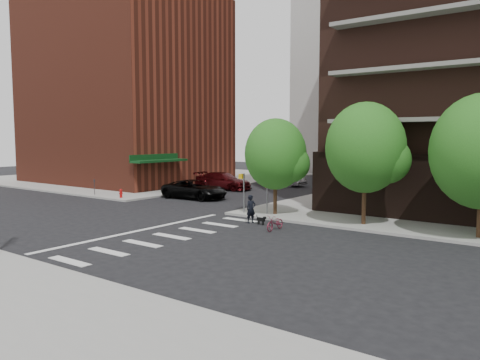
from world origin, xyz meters
The scene contains 15 objects.
ground centered at (0.00, 0.00, 0.00)m, with size 120.00×120.00×0.00m, color black.
sidewalk_nw centered at (-24.50, 23.50, 0.07)m, with size 31.00×33.00×0.15m, color gray.
crosswalk centered at (2.21, 0.00, 0.01)m, with size 3.85×13.00×0.01m.
midrise_nw centered at (-22.00, 18.00, 10.15)m, with size 21.40×15.50×20.00m.
tree_a centered at (4.00, 8.50, 4.04)m, with size 4.00×4.00×5.90m.
tree_b centered at (10.00, 8.50, 4.54)m, with size 4.50×4.50×6.65m.
pedestrian_signal centered at (2.32, 7.92, 1.85)m, with size 2.18×0.67×2.60m.
fire_hydrant centered at (-10.50, 7.80, 0.55)m, with size 0.24×0.24×0.73m.
parking_meter centered at (-14.00, 7.80, 0.96)m, with size 0.10×0.08×1.32m.
parked_car_black centered at (-5.92, 11.75, 0.79)m, with size 5.67×2.62×1.58m, color black.
parked_car_maroon centered at (-8.20, 18.45, 0.84)m, with size 5.81×2.36×1.69m, color #410A0C.
parked_car_silver centered at (-5.52, 24.95, 0.87)m, with size 5.27×1.84×1.74m, color gray.
scooter centered at (6.48, 4.55, 0.43)m, with size 0.58×1.65×0.87m, color maroon.
dog_walker centered at (4.12, 5.59, 0.85)m, with size 0.40×0.62×1.69m, color black.
dog centered at (4.95, 5.46, 0.32)m, with size 0.60×0.19×0.51m.
Camera 1 is at (20.02, -17.13, 5.19)m, focal length 35.00 mm.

